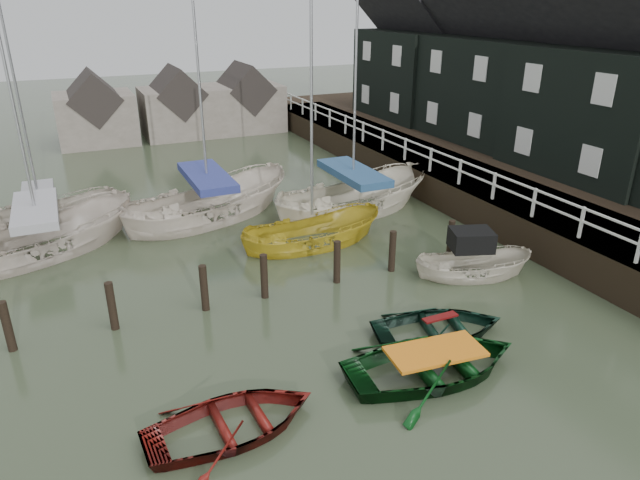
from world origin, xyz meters
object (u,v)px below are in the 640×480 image
motorboat (471,273)px  sailboat_d (352,210)px  sailboat_a (44,252)px  sailboat_e (44,225)px  rowboat_red (234,431)px  rowboat_dkgreen (438,335)px  sailboat_c (312,243)px  sailboat_b (210,216)px  rowboat_green (433,375)px

motorboat → sailboat_d: bearing=25.3°
motorboat → sailboat_a: bearing=78.1°
sailboat_e → rowboat_red: bearing=-170.0°
rowboat_dkgreen → sailboat_e: (-9.57, 12.88, 0.07)m
rowboat_red → sailboat_c: 9.92m
sailboat_b → sailboat_c: (2.73, -4.22, -0.04)m
rowboat_red → sailboat_b: bearing=-15.5°
sailboat_e → sailboat_c: bearing=-127.3°
motorboat → sailboat_d: sailboat_d is taller
rowboat_red → rowboat_green: bearing=-94.4°
rowboat_green → sailboat_a: (-8.45, 11.54, 0.06)m
rowboat_red → motorboat: bearing=-70.7°
rowboat_dkgreen → sailboat_b: 11.70m
rowboat_red → rowboat_dkgreen: (6.04, 1.32, 0.00)m
rowboat_red → sailboat_a: bearing=13.8°
sailboat_c → sailboat_d: bearing=-50.7°
rowboat_red → motorboat: 9.81m
sailboat_a → sailboat_d: (11.88, -0.69, 0.00)m
rowboat_red → sailboat_e: (-3.52, 14.20, 0.07)m
rowboat_green → sailboat_b: bearing=15.5°
sailboat_e → sailboat_b: bearing=-109.0°
rowboat_red → rowboat_dkgreen: rowboat_red is taller
rowboat_dkgreen → sailboat_a: (-9.59, 10.14, 0.06)m
motorboat → sailboat_b: sailboat_b is taller
sailboat_b → rowboat_green: bearing=171.9°
rowboat_dkgreen → sailboat_a: bearing=56.5°
rowboat_green → sailboat_d: sailboat_d is taller
sailboat_c → rowboat_red: bearing=146.2°
rowboat_red → sailboat_b: sailboat_b is taller
sailboat_c → sailboat_e: (-8.93, 5.89, 0.05)m
sailboat_b → sailboat_e: bearing=56.8°
rowboat_dkgreen → motorboat: size_ratio=0.89×
rowboat_dkgreen → sailboat_c: bearing=18.2°
rowboat_green → rowboat_dkgreen: 1.81m
sailboat_a → sailboat_d: 11.90m
sailboat_a → sailboat_c: (8.96, -3.15, -0.04)m
sailboat_c → sailboat_d: sailboat_d is taller
rowboat_red → motorboat: (9.05, 3.79, 0.12)m
motorboat → sailboat_c: bearing=58.3°
rowboat_red → sailboat_c: size_ratio=0.34×
sailboat_c → rowboat_dkgreen: bearing=-175.5°
rowboat_dkgreen → sailboat_c: sailboat_c is taller
rowboat_red → rowboat_dkgreen: 6.18m
sailboat_b → sailboat_e: (-6.20, 1.67, 0.01)m
sailboat_d → motorboat: bearing=177.3°
sailboat_d → sailboat_c: bearing=121.5°
rowboat_dkgreen → sailboat_b: sailboat_b is taller
motorboat → sailboat_c: 5.80m
motorboat → sailboat_c: sailboat_c is taller
rowboat_dkgreen → motorboat: motorboat is taller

